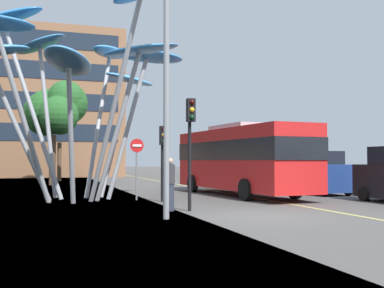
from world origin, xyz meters
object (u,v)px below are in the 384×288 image
at_px(no_entry_sign, 137,159).
at_px(street_lamp, 178,61).
at_px(pedestrian, 170,184).
at_px(traffic_light_kerb_near, 190,130).
at_px(traffic_light_kerb_far, 163,147).
at_px(leaf_sculpture, 74,56).
at_px(red_bus, 240,157).
at_px(car_parked_far, 320,174).

bearing_deg(no_entry_sign, street_lamp, -90.77).
relative_size(pedestrian, no_entry_sign, 0.68).
distance_m(traffic_light_kerb_near, traffic_light_kerb_far, 3.94).
distance_m(leaf_sculpture, street_lamp, 8.61).
bearing_deg(red_bus, traffic_light_kerb_near, -126.20).
bearing_deg(no_entry_sign, red_bus, 12.17).
xyz_separation_m(leaf_sculpture, traffic_light_kerb_near, (3.55, -6.19, -3.64)).
distance_m(car_parked_far, pedestrian, 11.03).
xyz_separation_m(street_lamp, no_entry_sign, (0.09, 6.95, -2.97)).
distance_m(traffic_light_kerb_near, no_entry_sign, 5.27).
bearing_deg(traffic_light_kerb_far, no_entry_sign, 126.83).
relative_size(red_bus, pedestrian, 5.75).
relative_size(car_parked_far, street_lamp, 0.53).
xyz_separation_m(traffic_light_kerb_near, traffic_light_kerb_far, (0.00, 3.91, -0.47)).
distance_m(red_bus, pedestrian, 8.01).
xyz_separation_m(leaf_sculpture, traffic_light_kerb_far, (3.55, -2.28, -4.12)).
height_order(red_bus, car_parked_far, red_bus).
xyz_separation_m(red_bus, car_parked_far, (4.28, -0.41, -0.88)).
distance_m(traffic_light_kerb_near, car_parked_far, 10.78).
height_order(red_bus, traffic_light_kerb_near, traffic_light_kerb_near).
bearing_deg(leaf_sculpture, street_lamp, -72.28).
bearing_deg(traffic_light_kerb_near, car_parked_far, 33.49).
xyz_separation_m(traffic_light_kerb_far, no_entry_sign, (-0.89, 1.18, -0.54)).
height_order(traffic_light_kerb_near, no_entry_sign, traffic_light_kerb_near).
distance_m(traffic_light_kerb_near, pedestrian, 2.01).
xyz_separation_m(traffic_light_kerb_near, pedestrian, (-0.65, 0.31, -1.88)).
xyz_separation_m(traffic_light_kerb_far, car_parked_far, (8.87, 1.96, -1.29)).
distance_m(red_bus, no_entry_sign, 5.61).
xyz_separation_m(red_bus, street_lamp, (-5.58, -8.14, 2.83)).
xyz_separation_m(traffic_light_kerb_near, street_lamp, (-0.98, -1.86, 1.96)).
distance_m(red_bus, car_parked_far, 4.39).
xyz_separation_m(traffic_light_kerb_near, car_parked_far, (8.87, 5.87, -1.76)).
bearing_deg(street_lamp, no_entry_sign, 89.23).
relative_size(traffic_light_kerb_near, no_entry_sign, 1.44).
relative_size(leaf_sculpture, traffic_light_kerb_far, 3.56).
relative_size(car_parked_far, no_entry_sign, 1.46).
bearing_deg(no_entry_sign, traffic_light_kerb_far, -53.17).
bearing_deg(traffic_light_kerb_far, pedestrian, -100.20).
xyz_separation_m(leaf_sculpture, no_entry_sign, (2.66, -1.09, -4.66)).
distance_m(traffic_light_kerb_near, street_lamp, 2.87).
bearing_deg(car_parked_far, pedestrian, -149.71).
distance_m(leaf_sculpture, no_entry_sign, 5.47).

